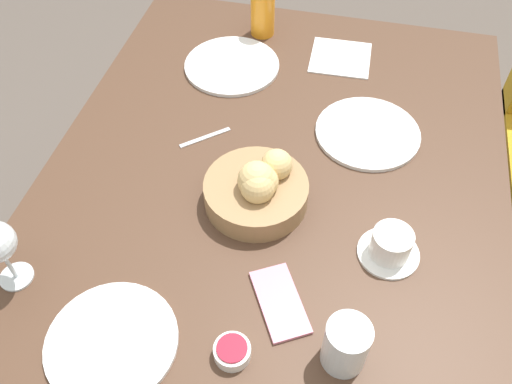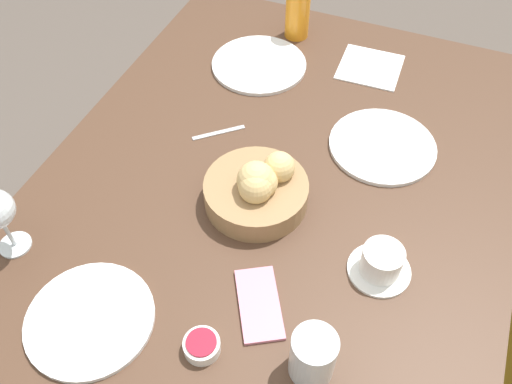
{
  "view_description": "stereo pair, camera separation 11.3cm",
  "coord_description": "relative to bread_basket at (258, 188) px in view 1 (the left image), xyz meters",
  "views": [
    {
      "loc": [
        0.74,
        0.14,
        1.68
      ],
      "look_at": [
        0.04,
        -0.02,
        0.81
      ],
      "focal_mm": 38.0,
      "sensor_mm": 36.0,
      "label": 1
    },
    {
      "loc": [
        0.71,
        0.25,
        1.68
      ],
      "look_at": [
        0.04,
        -0.02,
        0.81
      ],
      "focal_mm": 38.0,
      "sensor_mm": 36.0,
      "label": 2
    }
  ],
  "objects": [
    {
      "name": "plate_near_left",
      "position": [
        -0.44,
        -0.17,
        -0.04
      ],
      "size": [
        0.25,
        0.25,
        0.01
      ],
      "color": "white",
      "rests_on": "dining_table"
    },
    {
      "name": "ground_plane",
      "position": [
        -0.04,
        0.02,
        -0.82
      ],
      "size": [
        10.0,
        10.0,
        0.0
      ],
      "primitive_type": "plane",
      "color": "#564C44"
    },
    {
      "name": "jam_bowl_berry",
      "position": [
        0.34,
        0.03,
        -0.03
      ],
      "size": [
        0.06,
        0.06,
        0.03
      ],
      "color": "white",
      "rests_on": "dining_table"
    },
    {
      "name": "coffee_cup",
      "position": [
        0.07,
        0.28,
        -0.02
      ],
      "size": [
        0.12,
        0.12,
        0.06
      ],
      "color": "white",
      "rests_on": "dining_table"
    },
    {
      "name": "juice_glass",
      "position": [
        -0.61,
        -0.13,
        0.02
      ],
      "size": [
        0.07,
        0.07,
        0.13
      ],
      "color": "orange",
      "rests_on": "dining_table"
    },
    {
      "name": "dining_table",
      "position": [
        -0.04,
        0.02,
        -0.14
      ],
      "size": [
        1.42,
        1.02,
        0.78
      ],
      "color": "#4C3323",
      "rests_on": "ground_plane"
    },
    {
      "name": "plate_far_center",
      "position": [
        -0.26,
        0.21,
        -0.04
      ],
      "size": [
        0.25,
        0.25,
        0.01
      ],
      "color": "white",
      "rests_on": "dining_table"
    },
    {
      "name": "napkin",
      "position": [
        -0.54,
        0.1,
        -0.04
      ],
      "size": [
        0.16,
        0.16,
        0.0
      ],
      "color": "white",
      "rests_on": "dining_table"
    },
    {
      "name": "bread_basket",
      "position": [
        0.0,
        0.0,
        0.0
      ],
      "size": [
        0.22,
        0.22,
        0.12
      ],
      "color": "#99754C",
      "rests_on": "dining_table"
    },
    {
      "name": "cell_phone",
      "position": [
        0.23,
        0.09,
        -0.04
      ],
      "size": [
        0.17,
        0.14,
        0.01
      ],
      "color": "pink",
      "rests_on": "dining_table"
    },
    {
      "name": "water_tumbler",
      "position": [
        0.3,
        0.22,
        0.01
      ],
      "size": [
        0.08,
        0.08,
        0.1
      ],
      "color": "silver",
      "rests_on": "dining_table"
    },
    {
      "name": "spoon_coffee",
      "position": [
        -0.16,
        -0.17,
        -0.04
      ],
      "size": [
        0.09,
        0.1,
        0.0
      ],
      "color": "#B7B7BC",
      "rests_on": "dining_table"
    },
    {
      "name": "plate_near_right",
      "position": [
        0.37,
        -0.18,
        -0.04
      ],
      "size": [
        0.23,
        0.23,
        0.01
      ],
      "color": "white",
      "rests_on": "dining_table"
    }
  ]
}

